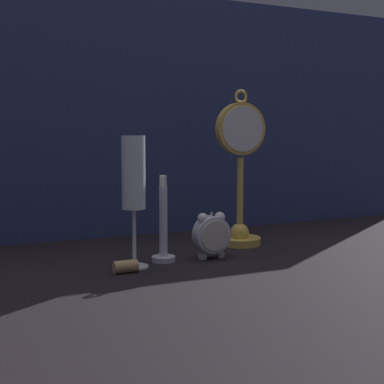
# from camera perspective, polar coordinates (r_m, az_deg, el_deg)

# --- Properties ---
(ground_plane) EXTENTS (4.00, 4.00, 0.00)m
(ground_plane) POSITION_cam_1_polar(r_m,az_deg,el_deg) (1.01, 1.86, -7.54)
(ground_plane) COLOR black
(fabric_backdrop_drape) EXTENTS (1.56, 0.01, 0.57)m
(fabric_backdrop_drape) POSITION_cam_1_polar(r_m,az_deg,el_deg) (1.29, -4.52, 8.15)
(fabric_backdrop_drape) COLOR navy
(fabric_backdrop_drape) RESTS_ON ground_plane
(pocket_watch_on_stand) EXTENTS (0.11, 0.09, 0.33)m
(pocket_watch_on_stand) POSITION_cam_1_polar(r_m,az_deg,el_deg) (1.16, 5.17, 1.51)
(pocket_watch_on_stand) COLOR gold
(pocket_watch_on_stand) RESTS_ON ground_plane
(alarm_clock_twin_bell) EXTENTS (0.07, 0.03, 0.09)m
(alarm_clock_twin_bell) POSITION_cam_1_polar(r_m,az_deg,el_deg) (1.04, 2.12, -4.40)
(alarm_clock_twin_bell) COLOR silver
(alarm_clock_twin_bell) RESTS_ON ground_plane
(champagne_flute) EXTENTS (0.05, 0.05, 0.24)m
(champagne_flute) POSITION_cam_1_polar(r_m,az_deg,el_deg) (0.96, -6.25, 1.15)
(champagne_flute) COLOR silver
(champagne_flute) RESTS_ON ground_plane
(brass_candlestick) EXTENTS (0.04, 0.04, 0.16)m
(brass_candlestick) POSITION_cam_1_polar(r_m,az_deg,el_deg) (1.01, -3.07, -4.30)
(brass_candlestick) COLOR silver
(brass_candlestick) RESTS_ON ground_plane
(wine_cork) EXTENTS (0.04, 0.02, 0.02)m
(wine_cork) POSITION_cam_1_polar(r_m,az_deg,el_deg) (0.95, -7.10, -7.89)
(wine_cork) COLOR tan
(wine_cork) RESTS_ON ground_plane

